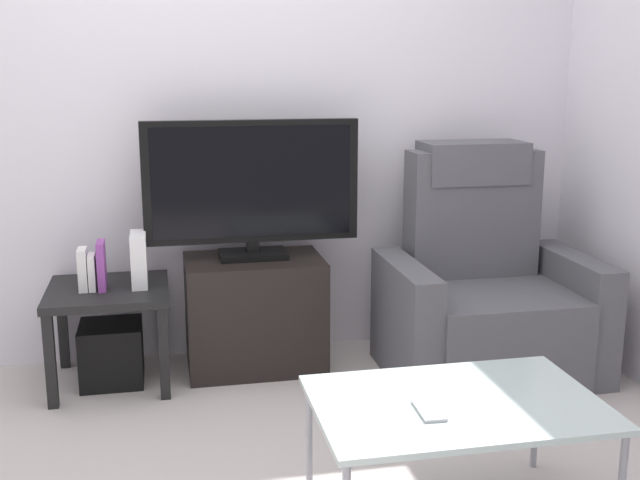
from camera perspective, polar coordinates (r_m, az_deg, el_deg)
The scene contains 13 objects.
ground_plane at distance 3.13m, azimuth -5.34°, elevation -14.97°, with size 6.40×6.40×0.00m, color #BCB2AD.
wall_back at distance 3.90m, azimuth -7.65°, elevation 10.39°, with size 6.40×0.06×2.60m, color silver.
tv_stand at distance 3.82m, azimuth -4.77°, elevation -5.29°, with size 0.65×0.44×0.54m.
television at distance 3.69m, azimuth -4.98°, elevation 3.95°, with size 1.01×0.20×0.65m.
recliner_armchair at distance 3.84m, azimuth 11.90°, elevation -3.86°, with size 0.98×0.78×1.08m.
side_table at distance 3.71m, azimuth -15.13°, elevation -4.42°, with size 0.54×0.54×0.46m.
subwoofer_box at distance 3.79m, azimuth -14.92°, elevation -7.96°, with size 0.28×0.28×0.28m, color black.
book_leftmost at distance 3.66m, azimuth -16.86°, elevation -2.06°, with size 0.04×0.11×0.19m, color white.
book_middle at distance 3.66m, azimuth -16.24°, elevation -2.25°, with size 0.03×0.11×0.16m, color white.
book_rightmost at distance 3.65m, azimuth -15.61°, elevation -1.79°, with size 0.03×0.14×0.22m, color purple.
game_console at distance 3.66m, azimuth -13.04°, elevation -1.39°, with size 0.07×0.20×0.24m, color white.
coffee_table at distance 2.55m, azimuth 9.89°, elevation -11.98°, with size 0.90×0.60×0.42m.
cell_phone at distance 2.45m, azimuth 7.94°, elevation -12.19°, with size 0.07×0.15×0.01m, color #B7B7BC.
Camera 1 is at (-0.28, -2.76, 1.45)m, focal length 43.98 mm.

